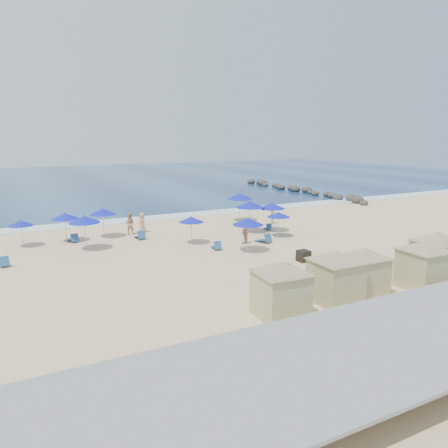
{
  "coord_description": "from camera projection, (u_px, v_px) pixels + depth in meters",
  "views": [
    {
      "loc": [
        -14.04,
        -24.57,
        7.95
      ],
      "look_at": [
        0.43,
        3.0,
        1.59
      ],
      "focal_mm": 35.0,
      "sensor_mm": 36.0,
      "label": 1
    }
  ],
  "objects": [
    {
      "name": "cabana_0",
      "position": [
        281.0,
        282.0,
        19.16
      ],
      "size": [
        4.45,
        4.45,
        2.8
      ],
      "color": "tan",
      "rests_on": "ground"
    },
    {
      "name": "beach_chair_4",
      "position": [
        265.0,
        239.0,
        32.77
      ],
      "size": [
        0.93,
        1.47,
        0.75
      ],
      "color": "navy",
      "rests_on": "ground"
    },
    {
      "name": "beachgoer_1",
      "position": [
        245.0,
        233.0,
        32.37
      ],
      "size": [
        1.06,
        0.88,
        1.69
      ],
      "primitive_type": "imported",
      "rotation": [
        0.0,
        0.0,
        3.71
      ],
      "color": "tan",
      "rests_on": "ground"
    },
    {
      "name": "beach_chair_2",
      "position": [
        140.0,
        236.0,
        33.92
      ],
      "size": [
        0.63,
        1.35,
        0.73
      ],
      "color": "navy",
      "rests_on": "ground"
    },
    {
      "name": "beachgoer_3",
      "position": [
        142.0,
        223.0,
        36.0
      ],
      "size": [
        0.82,
        0.98,
        1.7
      ],
      "primitive_type": "imported",
      "rotation": [
        0.0,
        0.0,
        4.31
      ],
      "color": "tan",
      "rests_on": "ground"
    },
    {
      "name": "umbrella_1",
      "position": [
        84.0,
        219.0,
        30.24
      ],
      "size": [
        2.23,
        2.23,
        2.54
      ],
      "color": "#A5A8AD",
      "rests_on": "ground"
    },
    {
      "name": "cabana_1",
      "position": [
        336.0,
        270.0,
        20.89
      ],
      "size": [
        4.5,
        4.5,
        2.82
      ],
      "color": "tan",
      "rests_on": "ground"
    },
    {
      "name": "beach_chair_3",
      "position": [
        216.0,
        246.0,
        30.85
      ],
      "size": [
        0.8,
        1.3,
        0.67
      ],
      "color": "navy",
      "rests_on": "ground"
    },
    {
      "name": "umbrella_9",
      "position": [
        272.0,
        206.0,
        36.16
      ],
      "size": [
        2.22,
        2.22,
        2.53
      ],
      "color": "#A5A8AD",
      "rests_on": "ground"
    },
    {
      "name": "umbrella_8",
      "position": [
        240.0,
        197.0,
        40.47
      ],
      "size": [
        2.38,
        2.38,
        2.71
      ],
      "color": "#A5A8AD",
      "rests_on": "ground"
    },
    {
      "name": "umbrella_0",
      "position": [
        21.0,
        223.0,
        31.19
      ],
      "size": [
        1.79,
        1.79,
        2.04
      ],
      "color": "#A5A8AD",
      "rests_on": "ground"
    },
    {
      "name": "umbrella_5",
      "position": [
        248.0,
        222.0,
        29.74
      ],
      "size": [
        2.19,
        2.19,
        2.49
      ],
      "color": "#A5A8AD",
      "rests_on": "ground"
    },
    {
      "name": "umbrella_2",
      "position": [
        65.0,
        216.0,
        32.59
      ],
      "size": [
        2.04,
        2.04,
        2.32
      ],
      "color": "#A5A8AD",
      "rests_on": "ground"
    },
    {
      "name": "rock_jetty",
      "position": [
        299.0,
        190.0,
        61.76
      ],
      "size": [
        2.56,
        26.66,
        0.96
      ],
      "color": "#2D2825",
      "rests_on": "ground"
    },
    {
      "name": "umbrella_7",
      "position": [
        279.0,
        215.0,
        34.25
      ],
      "size": [
        1.84,
        1.84,
        2.1
      ],
      "color": "#A5A8AD",
      "rests_on": "ground"
    },
    {
      "name": "umbrella_4",
      "position": [
        191.0,
        219.0,
        32.07
      ],
      "size": [
        1.88,
        1.88,
        2.14
      ],
      "color": "#A5A8AD",
      "rests_on": "ground"
    },
    {
      "name": "surf_line",
      "position": [
        161.0,
        217.0,
        42.74
      ],
      "size": [
        160.0,
        2.5,
        0.08
      ],
      "primitive_type": "cube",
      "color": "white",
      "rests_on": "ground"
    },
    {
      "name": "trash_bin",
      "position": [
        303.0,
        256.0,
        27.91
      ],
      "size": [
        0.73,
        0.73,
        0.72
      ],
      "primitive_type": "cube",
      "rotation": [
        0.0,
        0.0,
        0.02
      ],
      "color": "black",
      "rests_on": "ground"
    },
    {
      "name": "cabana_4",
      "position": [
        437.0,
        249.0,
        24.44
      ],
      "size": [
        4.66,
        4.66,
        2.92
      ],
      "color": "tan",
      "rests_on": "ground"
    },
    {
      "name": "cabana_2",
      "position": [
        364.0,
        265.0,
        22.01
      ],
      "size": [
        4.21,
        4.21,
        2.64
      ],
      "color": "tan",
      "rests_on": "ground"
    },
    {
      "name": "cabana_3",
      "position": [
        424.0,
        259.0,
        22.81
      ],
      "size": [
        4.48,
        4.48,
        2.81
      ],
      "color": "tan",
      "rests_on": "ground"
    },
    {
      "name": "umbrella_3",
      "position": [
        103.0,
        212.0,
        34.03
      ],
      "size": [
        2.12,
        2.12,
        2.41
      ],
      "color": "#A5A8AD",
      "rests_on": "ground"
    },
    {
      "name": "seawall",
      "position": [
        406.0,
        321.0,
        17.46
      ],
      "size": [
        160.0,
        6.1,
        1.22
      ],
      "color": "gray",
      "rests_on": "ground"
    },
    {
      "name": "beach_chair_1",
      "position": [
        73.0,
        239.0,
        32.99
      ],
      "size": [
        0.74,
        1.34,
        0.7
      ],
      "color": "navy",
      "rests_on": "ground"
    },
    {
      "name": "beach_chair_0",
      "position": [
        3.0,
        262.0,
        26.87
      ],
      "size": [
        0.71,
        1.37,
        0.72
      ],
      "color": "navy",
      "rests_on": "ground"
    },
    {
      "name": "beachgoer_2",
      "position": [
        272.0,
        215.0,
        39.75
      ],
      "size": [
        1.12,
        0.81,
        1.57
      ],
      "primitive_type": "imported",
      "rotation": [
        0.0,
        0.0,
        3.38
      ],
      "color": "tan",
      "rests_on": "ground"
    },
    {
      "name": "umbrella_6",
      "position": [
        250.0,
        204.0,
        35.7
      ],
      "size": [
        2.4,
        2.4,
        2.73
      ],
      "color": "#A5A8AD",
      "rests_on": "ground"
    },
    {
      "name": "beach_chair_5",
      "position": [
        268.0,
        228.0,
        37.18
      ],
      "size": [
        0.85,
        1.22,
        0.61
      ],
      "color": "navy",
      "rests_on": "ground"
    },
    {
      "name": "beachgoer_0",
      "position": [
        129.0,
        224.0,
        35.45
      ],
      "size": [
        1.04,
        0.93,
        1.77
      ],
      "primitive_type": "imported",
      "rotation": [
        0.0,
        0.0,
        2.78
      ],
      "color": "tan",
      "rests_on": "ground"
    },
    {
      "name": "ground",
      "position": [
        239.0,
        256.0,
        29.3
      ],
      "size": [
        160.0,
        160.0,
        0.0
      ],
      "primitive_type": "plane",
      "color": "beige",
      "rests_on": "ground"
    },
    {
      "name": "ocean",
      "position": [
        85.0,
        181.0,
        77.01
      ],
      "size": [
        160.0,
        80.0,
        0.06
      ],
      "primitive_type": "cube",
      "color": "navy",
      "rests_on": "ground"
    }
  ]
}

